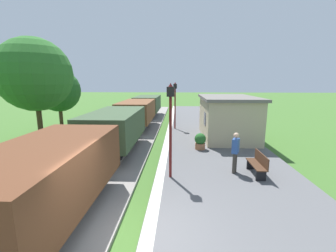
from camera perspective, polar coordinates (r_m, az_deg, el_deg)
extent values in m
plane|color=#3D6628|center=(6.45, -9.06, -27.35)|extent=(160.00, 160.00, 0.00)
cube|color=#565659|center=(6.60, 22.71, -25.80)|extent=(6.00, 60.00, 0.25)
cube|color=silver|center=(6.24, -5.14, -25.84)|extent=(0.36, 60.00, 0.01)
cube|color=gray|center=(7.24, -29.79, -23.46)|extent=(3.80, 60.00, 0.12)
cube|color=slate|center=(6.84, -24.34, -23.81)|extent=(0.07, 60.00, 0.14)
cube|color=slate|center=(7.55, -34.84, -21.34)|extent=(0.07, 60.00, 0.14)
cube|color=brown|center=(7.01, -28.33, -10.47)|extent=(2.50, 5.60, 1.60)
cube|color=black|center=(7.26, -27.84, -15.27)|extent=(2.10, 5.15, 0.50)
cylinder|color=black|center=(8.79, -21.70, -11.88)|extent=(1.56, 0.84, 0.84)
cylinder|color=black|center=(9.70, -18.98, -7.94)|extent=(0.20, 0.30, 0.20)
cube|color=#384C33|center=(12.87, -13.22, 0.02)|extent=(2.50, 5.60, 1.60)
cube|color=black|center=(13.01, -13.10, -2.79)|extent=(2.10, 5.15, 0.50)
cylinder|color=black|center=(14.75, -11.17, -2.06)|extent=(1.56, 0.84, 0.84)
cylinder|color=black|center=(11.43, -15.48, -6.16)|extent=(1.56, 0.84, 0.84)
cylinder|color=black|center=(15.80, -10.21, -0.22)|extent=(0.20, 0.30, 0.20)
cylinder|color=black|center=(10.31, -17.55, -6.71)|extent=(0.20, 0.30, 0.20)
cube|color=brown|center=(19.22, -7.85, 3.83)|extent=(2.50, 5.60, 1.60)
cube|color=black|center=(19.31, -7.80, 1.91)|extent=(2.10, 5.15, 0.50)
cylinder|color=black|center=(21.09, -6.90, 2.03)|extent=(1.56, 0.84, 0.84)
cylinder|color=black|center=(17.63, -8.84, 0.17)|extent=(1.56, 0.84, 0.84)
cylinder|color=black|center=(22.19, -6.41, 3.14)|extent=(0.20, 0.30, 0.20)
cylinder|color=black|center=(16.47, -9.67, 0.26)|extent=(0.20, 0.30, 0.20)
cube|color=#384C33|center=(25.70, -5.15, 5.72)|extent=(2.50, 5.60, 1.60)
cube|color=black|center=(25.77, -5.12, 4.28)|extent=(2.10, 5.15, 0.50)
cylinder|color=black|center=(27.56, -4.61, 4.21)|extent=(1.56, 0.84, 0.84)
cylinder|color=black|center=(24.04, -5.70, 3.17)|extent=(1.56, 0.84, 0.84)
cylinder|color=black|center=(28.67, -4.32, 4.99)|extent=(0.20, 0.30, 0.20)
cylinder|color=black|center=(22.87, -6.13, 3.39)|extent=(0.20, 0.30, 0.20)
cube|color=tan|center=(15.88, 14.62, 1.92)|extent=(3.20, 5.50, 2.60)
cube|color=#66605B|center=(15.72, 14.87, 6.92)|extent=(3.50, 5.80, 0.18)
cube|color=black|center=(14.53, 9.29, 1.82)|extent=(0.03, 0.90, 0.80)
cube|color=#422819|center=(9.99, 21.34, -9.01)|extent=(0.42, 1.50, 0.04)
cube|color=#422819|center=(9.97, 22.48, -7.64)|extent=(0.04, 1.50, 0.45)
cube|color=black|center=(9.54, 22.38, -11.52)|extent=(0.38, 0.06, 0.42)
cube|color=black|center=(10.60, 20.23, -9.08)|extent=(0.38, 0.06, 0.42)
cube|color=#422819|center=(20.92, 11.47, 1.84)|extent=(0.42, 1.50, 0.04)
cube|color=#422819|center=(20.91, 12.01, 2.49)|extent=(0.04, 1.50, 0.45)
cube|color=black|center=(20.37, 11.69, 0.92)|extent=(0.38, 0.06, 0.42)
cube|color=black|center=(21.54, 11.21, 1.49)|extent=(0.38, 0.06, 0.42)
cylinder|color=#38332D|center=(9.85, 16.34, -9.02)|extent=(0.15, 0.15, 0.86)
cylinder|color=#38332D|center=(10.00, 16.55, -8.73)|extent=(0.15, 0.15, 0.86)
cube|color=#2D5199|center=(9.70, 16.68, -4.82)|extent=(0.38, 0.45, 0.60)
sphere|color=tan|center=(9.60, 16.83, -2.29)|extent=(0.22, 0.22, 0.22)
cylinder|color=#9E6642|center=(12.92, 8.08, -5.05)|extent=(0.56, 0.56, 0.34)
sphere|color=#235B23|center=(12.81, 8.13, -3.22)|extent=(0.64, 0.64, 0.64)
cylinder|color=#591414|center=(8.76, 0.62, -3.06)|extent=(0.11, 0.11, 3.20)
cube|color=black|center=(8.50, 0.64, 8.65)|extent=(0.28, 0.28, 0.36)
sphere|color=#F2E5BF|center=(8.50, 0.64, 8.65)|extent=(0.20, 0.20, 0.20)
cone|color=#591414|center=(8.49, 0.65, 10.27)|extent=(0.20, 0.20, 0.16)
cylinder|color=#591414|center=(18.08, 1.78, 4.33)|extent=(0.11, 0.11, 3.20)
cube|color=black|center=(17.96, 1.81, 9.98)|extent=(0.28, 0.28, 0.36)
sphere|color=#F2E5BF|center=(17.96, 1.81, 9.98)|extent=(0.20, 0.20, 0.20)
cone|color=#591414|center=(17.95, 1.82, 10.74)|extent=(0.20, 0.20, 0.16)
cylinder|color=#4C3823|center=(14.84, -29.46, -0.26)|extent=(0.28, 0.28, 2.87)
sphere|color=#2D6B28|center=(14.62, -30.58, 11.07)|extent=(3.99, 3.99, 3.99)
cylinder|color=#4C3823|center=(19.90, -25.30, 1.54)|extent=(0.28, 0.28, 2.09)
sphere|color=#235B23|center=(19.69, -25.86, 8.08)|extent=(3.29, 3.29, 3.29)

